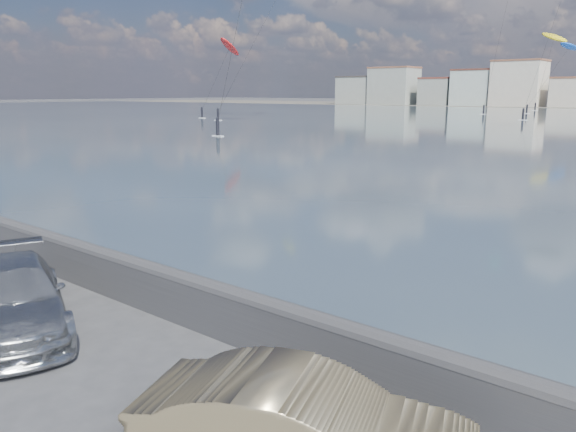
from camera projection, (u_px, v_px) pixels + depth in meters
name	position (u px, v px, depth m)	size (l,w,h in m)	color
ground	(80.00, 385.00, 8.87)	(700.00, 700.00, 0.00)	#333335
seawall	(205.00, 302.00, 10.79)	(400.00, 0.36, 1.08)	#28282B
car_silver	(12.00, 298.00, 10.80)	(1.86, 4.58, 1.33)	#A6A9AE
kitesurfer_3	(569.00, 48.00, 126.23)	(6.44, 19.01, 15.70)	blue
kitesurfer_6	(554.00, 38.00, 147.41)	(8.54, 16.71, 20.83)	yellow
kitesurfer_16	(230.00, 48.00, 107.51)	(7.56, 15.75, 15.15)	red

